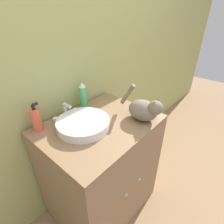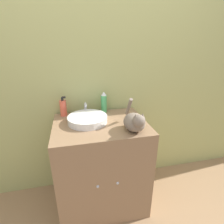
# 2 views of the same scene
# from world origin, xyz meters

# --- Properties ---
(wall_back) EXTENTS (6.00, 0.05, 2.50)m
(wall_back) POSITION_xyz_m (0.00, 0.63, 1.25)
(wall_back) COLOR tan
(wall_back) RESTS_ON ground_plane
(vanity_cabinet) EXTENTS (0.77, 0.60, 0.85)m
(vanity_cabinet) POSITION_xyz_m (0.00, 0.29, 0.43)
(vanity_cabinet) COLOR #8C6B4C
(vanity_cabinet) RESTS_ON ground_plane
(sink_basin) EXTENTS (0.33, 0.33, 0.06)m
(sink_basin) POSITION_xyz_m (-0.10, 0.34, 0.88)
(sink_basin) COLOR white
(sink_basin) RESTS_ON vanity_cabinet
(faucet) EXTENTS (0.20, 0.08, 0.12)m
(faucet) POSITION_xyz_m (-0.10, 0.51, 0.90)
(faucet) COLOR silver
(faucet) RESTS_ON vanity_cabinet
(cat) EXTENTS (0.16, 0.32, 0.23)m
(cat) POSITION_xyz_m (0.23, 0.10, 0.93)
(cat) COLOR #7A6B5B
(cat) RESTS_ON vanity_cabinet
(soap_bottle) EXTENTS (0.06, 0.06, 0.18)m
(soap_bottle) POSITION_xyz_m (-0.30, 0.53, 0.93)
(soap_bottle) COLOR #EF6047
(soap_bottle) RESTS_ON vanity_cabinet
(spray_bottle) EXTENTS (0.05, 0.05, 0.20)m
(spray_bottle) POSITION_xyz_m (0.08, 0.54, 0.95)
(spray_bottle) COLOR #4CB266
(spray_bottle) RESTS_ON vanity_cabinet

